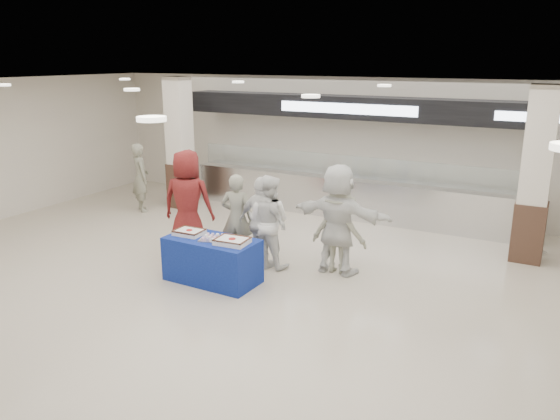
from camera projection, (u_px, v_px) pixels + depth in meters
The scene contains 15 objects.
ground at pixel (220, 301), 8.45m from camera, with size 14.00×14.00×0.00m, color beige.
serving_line at pixel (350, 168), 12.71m from camera, with size 8.70×0.85×2.80m.
column_left at pixel (180, 146), 13.42m from camera, with size 0.55×0.55×3.20m.
column_right at pixel (535, 180), 9.77m from camera, with size 0.55×0.55×3.20m.
display_table at pixel (212, 260), 9.12m from camera, with size 1.55×0.78×0.75m, color navy.
sheet_cake_left at pixel (189, 232), 9.22m from camera, with size 0.48×0.38×0.10m.
sheet_cake_right at pixel (232, 241), 8.76m from camera, with size 0.54×0.44×0.10m.
cupcake_tray at pixel (213, 238), 8.95m from camera, with size 0.50×0.43×0.07m.
civilian_maroon at pixel (188, 202), 10.33m from camera, with size 0.98×0.64×2.00m, color maroon.
soldier_a at pixel (237, 218), 9.97m from camera, with size 0.59×0.39×1.63m, color gray.
chef_tall at pixel (268, 221), 9.67m from camera, with size 0.81×0.63×1.68m, color white.
chef_short at pixel (262, 223), 9.62m from camera, with size 0.97×0.40×1.65m, color white.
soldier_b at pixel (339, 230), 9.42m from camera, with size 0.98×0.56×1.51m, color gray.
civilian_white at pixel (338, 219), 9.34m from camera, with size 1.80×0.57×1.94m, color white.
soldier_bg at pixel (141, 177), 13.23m from camera, with size 0.61×0.40×1.66m, color gray.
Camera 1 is at (4.49, -6.39, 3.65)m, focal length 35.00 mm.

